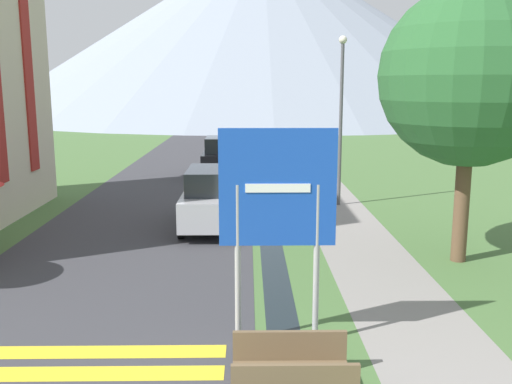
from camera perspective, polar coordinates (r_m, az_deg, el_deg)
name	(u,v)px	position (r m, az deg, el deg)	size (l,w,h in m)	color
ground_plane	(235,182)	(25.24, -2.13, 1.04)	(160.00, 160.00, 0.00)	#476B38
road	(198,154)	(35.26, -5.84, 3.78)	(6.40, 60.00, 0.01)	#38383D
footpath	(297,154)	(35.26, 4.10, 3.80)	(2.20, 60.00, 0.01)	gray
drainage_channel	(258,154)	(35.13, 0.19, 3.80)	(0.60, 60.00, 0.00)	black
crosswalk_marking	(42,374)	(9.47, -20.62, -16.67)	(5.44, 1.84, 0.01)	yellow
mountain_distant	(263,28)	(86.46, 0.68, 16.09)	(78.04, 78.04, 24.56)	gray
road_sign	(278,206)	(9.13, 2.17, -1.39)	(1.88, 0.11, 3.58)	#9E9EA3
footbridge	(292,375)	(8.45, 3.64, -17.77)	(1.70, 1.10, 0.65)	brown
parked_car_near	(215,198)	(17.04, -4.11, -0.60)	(1.94, 4.10, 1.82)	#B2B2B7
parked_car_far	(223,156)	(26.91, -3.27, 3.60)	(1.97, 3.81, 1.82)	black
streetlamp	(341,108)	(20.20, 8.51, 8.30)	(0.28, 0.28, 5.87)	#515156
tree_by_path	(470,77)	(14.29, 20.65, 10.75)	(4.22, 4.22, 6.55)	brown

